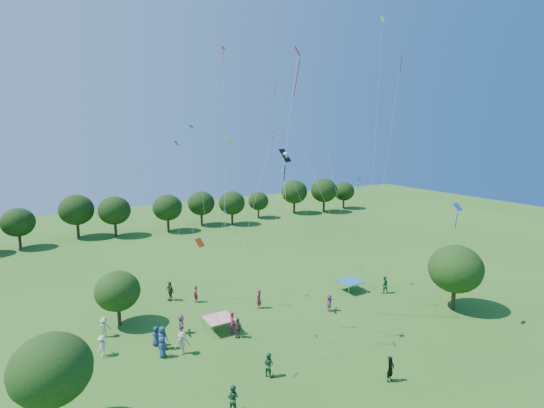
{
  "coord_description": "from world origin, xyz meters",
  "views": [
    {
      "loc": [
        -15.73,
        -12.33,
        16.41
      ],
      "look_at": [
        0.0,
        14.0,
        11.0
      ],
      "focal_mm": 28.0,
      "sensor_mm": 36.0,
      "label": 1
    }
  ],
  "objects_px": {
    "tent_blue": "(350,281)",
    "red_high_kite": "(292,102)",
    "near_tree_west": "(51,370)",
    "pirate_kite": "(287,160)",
    "man_in_black": "(390,369)",
    "tent_red_stripe": "(219,319)",
    "near_tree_east": "(456,269)",
    "near_tree_north": "(118,291)"
  },
  "relations": [
    {
      "from": "man_in_black",
      "to": "red_high_kite",
      "type": "bearing_deg",
      "value": 86.06
    },
    {
      "from": "tent_red_stripe",
      "to": "man_in_black",
      "type": "height_order",
      "value": "man_in_black"
    },
    {
      "from": "tent_blue",
      "to": "man_in_black",
      "type": "distance_m",
      "value": 15.82
    },
    {
      "from": "near_tree_west",
      "to": "man_in_black",
      "type": "xyz_separation_m",
      "value": [
        19.32,
        -5.76,
        -2.97
      ]
    },
    {
      "from": "man_in_black",
      "to": "pirate_kite",
      "type": "height_order",
      "value": "pirate_kite"
    },
    {
      "from": "near_tree_east",
      "to": "tent_blue",
      "type": "xyz_separation_m",
      "value": [
        -5.25,
        8.26,
        -2.83
      ]
    },
    {
      "from": "near_tree_north",
      "to": "near_tree_east",
      "type": "relative_size",
      "value": 0.78
    },
    {
      "from": "red_high_kite",
      "to": "near_tree_west",
      "type": "bearing_deg",
      "value": -167.37
    },
    {
      "from": "tent_blue",
      "to": "red_high_kite",
      "type": "bearing_deg",
      "value": -159.21
    },
    {
      "from": "near_tree_east",
      "to": "near_tree_north",
      "type": "bearing_deg",
      "value": 155.44
    },
    {
      "from": "near_tree_west",
      "to": "near_tree_east",
      "type": "xyz_separation_m",
      "value": [
        32.86,
        -0.55,
        0.03
      ]
    },
    {
      "from": "near_tree_west",
      "to": "man_in_black",
      "type": "relative_size",
      "value": 3.32
    },
    {
      "from": "near_tree_north",
      "to": "man_in_black",
      "type": "xyz_separation_m",
      "value": [
        13.65,
        -17.63,
        -2.18
      ]
    },
    {
      "from": "tent_red_stripe",
      "to": "near_tree_north",
      "type": "bearing_deg",
      "value": 142.65
    },
    {
      "from": "near_tree_north",
      "to": "red_high_kite",
      "type": "distance_m",
      "value": 21.15
    },
    {
      "from": "near_tree_west",
      "to": "tent_blue",
      "type": "bearing_deg",
      "value": 15.61
    },
    {
      "from": "near_tree_west",
      "to": "pirate_kite",
      "type": "height_order",
      "value": "pirate_kite"
    },
    {
      "from": "near_tree_east",
      "to": "pirate_kite",
      "type": "xyz_separation_m",
      "value": [
        -16.49,
        2.9,
        10.33
      ]
    },
    {
      "from": "tent_red_stripe",
      "to": "pirate_kite",
      "type": "bearing_deg",
      "value": -48.24
    },
    {
      "from": "tent_blue",
      "to": "red_high_kite",
      "type": "xyz_separation_m",
      "value": [
        -9.82,
        -3.73,
        17.43
      ]
    },
    {
      "from": "near_tree_north",
      "to": "man_in_black",
      "type": "height_order",
      "value": "near_tree_north"
    },
    {
      "from": "near_tree_east",
      "to": "man_in_black",
      "type": "distance_m",
      "value": 14.82
    },
    {
      "from": "tent_blue",
      "to": "red_high_kite",
      "type": "distance_m",
      "value": 20.35
    },
    {
      "from": "pirate_kite",
      "to": "tent_red_stripe",
      "type": "bearing_deg",
      "value": 131.76
    },
    {
      "from": "near_tree_west",
      "to": "tent_blue",
      "type": "height_order",
      "value": "near_tree_west"
    },
    {
      "from": "man_in_black",
      "to": "red_high_kite",
      "type": "xyz_separation_m",
      "value": [
        -1.52,
        9.75,
        17.6
      ]
    },
    {
      "from": "near_tree_north",
      "to": "near_tree_east",
      "type": "distance_m",
      "value": 29.91
    },
    {
      "from": "tent_red_stripe",
      "to": "pirate_kite",
      "type": "xyz_separation_m",
      "value": [
        3.81,
        -4.27,
        13.17
      ]
    },
    {
      "from": "tent_blue",
      "to": "pirate_kite",
      "type": "xyz_separation_m",
      "value": [
        -11.24,
        -5.37,
        13.17
      ]
    },
    {
      "from": "man_in_black",
      "to": "tent_red_stripe",
      "type": "bearing_deg",
      "value": 105.83
    },
    {
      "from": "tent_red_stripe",
      "to": "man_in_black",
      "type": "relative_size",
      "value": 1.27
    },
    {
      "from": "tent_blue",
      "to": "pirate_kite",
      "type": "height_order",
      "value": "pirate_kite"
    },
    {
      "from": "near_tree_north",
      "to": "near_tree_east",
      "type": "height_order",
      "value": "near_tree_east"
    },
    {
      "from": "near_tree_east",
      "to": "man_in_black",
      "type": "bearing_deg",
      "value": -158.96
    },
    {
      "from": "near_tree_east",
      "to": "near_tree_west",
      "type": "bearing_deg",
      "value": 179.04
    },
    {
      "from": "tent_red_stripe",
      "to": "man_in_black",
      "type": "bearing_deg",
      "value": -61.36
    },
    {
      "from": "pirate_kite",
      "to": "red_high_kite",
      "type": "distance_m",
      "value": 4.79
    },
    {
      "from": "tent_blue",
      "to": "man_in_black",
      "type": "bearing_deg",
      "value": -121.62
    },
    {
      "from": "tent_red_stripe",
      "to": "red_high_kite",
      "type": "distance_m",
      "value": 18.39
    },
    {
      "from": "near_tree_north",
      "to": "tent_red_stripe",
      "type": "bearing_deg",
      "value": -37.35
    },
    {
      "from": "tent_red_stripe",
      "to": "tent_blue",
      "type": "relative_size",
      "value": 1.0
    },
    {
      "from": "near_tree_east",
      "to": "tent_blue",
      "type": "relative_size",
      "value": 2.75
    }
  ]
}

